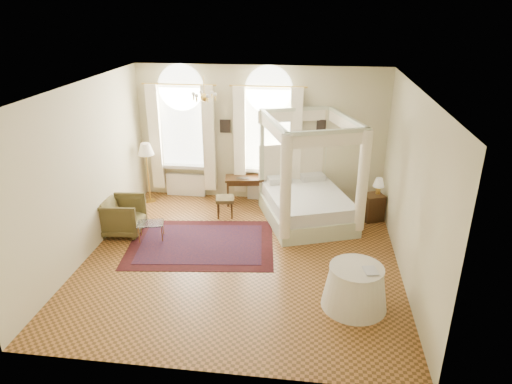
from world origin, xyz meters
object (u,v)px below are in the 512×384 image
nightstand (373,207)px  floor_lamp (146,152)px  canopy_bed (307,199)px  side_table (355,287)px  armchair (122,216)px  writing_desk (244,181)px  coffee_table (151,224)px  stool (225,200)px

nightstand → floor_lamp: bearing=176.3°
canopy_bed → side_table: size_ratio=2.49×
armchair → canopy_bed: bearing=-80.2°
writing_desk → coffee_table: writing_desk is taller
nightstand → side_table: 3.38m
canopy_bed → floor_lamp: bearing=171.2°
writing_desk → floor_lamp: size_ratio=0.66×
writing_desk → side_table: bearing=-58.0°
writing_desk → coffee_table: 2.67m
floor_lamp → stool: bearing=-16.6°
canopy_bed → coffee_table: bearing=-158.4°
canopy_bed → armchair: canopy_bed is taller
canopy_bed → floor_lamp: size_ratio=1.76×
armchair → side_table: armchair is taller
canopy_bed → coffee_table: (-3.22, -1.28, -0.21)m
nightstand → floor_lamp: 5.50m
stool → coffee_table: bearing=-136.2°
writing_desk → floor_lamp: (-2.37, -0.18, 0.70)m
stool → side_table: (2.74, -3.07, -0.04)m
writing_desk → stool: 0.88m
nightstand → side_table: size_ratio=0.58×
canopy_bed → side_table: canopy_bed is taller
canopy_bed → writing_desk: 1.74m
armchair → writing_desk: bearing=-57.3°
writing_desk → armchair: size_ratio=1.14×
armchair → floor_lamp: 1.91m
writing_desk → side_table: (2.41, -3.85, -0.24)m
canopy_bed → coffee_table: size_ratio=4.34×
floor_lamp → nightstand: bearing=-3.7°
coffee_table → floor_lamp: 2.22m
coffee_table → side_table: size_ratio=0.57×
nightstand → writing_desk: 3.09m
coffee_table → side_table: (4.08, -1.79, 0.03)m
nightstand → armchair: size_ratio=0.71×
side_table → armchair: bearing=157.4°
writing_desk → coffee_table: size_ratio=1.62×
stool → floor_lamp: floor_lamp is taller
nightstand → armchair: (-5.40, -1.34, 0.09)m
canopy_bed → nightstand: canopy_bed is taller
floor_lamp → armchair: bearing=-90.0°
nightstand → side_table: (-0.63, -3.32, 0.05)m
side_table → canopy_bed: bearing=105.7°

